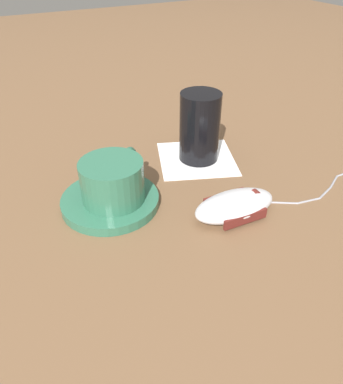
{
  "coord_description": "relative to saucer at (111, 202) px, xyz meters",
  "views": [
    {
      "loc": [
        -0.4,
        0.18,
        0.31
      ],
      "look_at": [
        -0.05,
        -0.01,
        0.03
      ],
      "focal_mm": 35.0,
      "sensor_mm": 36.0,
      "label": 1
    }
  ],
  "objects": [
    {
      "name": "mouse_cable",
      "position": [
        -0.1,
        -0.3,
        -0.0
      ],
      "size": [
        0.04,
        0.21,
        0.0
      ],
      "color": "gray",
      "rests_on": "ground"
    },
    {
      "name": "ground_plane",
      "position": [
        0.0,
        -0.06,
        -0.01
      ],
      "size": [
        3.0,
        3.0,
        0.0
      ],
      "primitive_type": "plane",
      "color": "brown"
    },
    {
      "name": "saucer",
      "position": [
        0.0,
        0.0,
        0.0
      ],
      "size": [
        0.13,
        0.13,
        0.01
      ],
      "primitive_type": "cylinder",
      "color": "#2D664C",
      "rests_on": "ground"
    },
    {
      "name": "coffee_cup",
      "position": [
        -0.0,
        -0.01,
        0.03
      ],
      "size": [
        0.09,
        0.1,
        0.06
      ],
      "color": "#2D664C",
      "rests_on": "saucer"
    },
    {
      "name": "computer_mouse",
      "position": [
        -0.09,
        -0.14,
        0.01
      ],
      "size": [
        0.06,
        0.12,
        0.03
      ],
      "color": "silver",
      "rests_on": "ground"
    },
    {
      "name": "napkin_under_glass",
      "position": [
        0.06,
        -0.17,
        -0.01
      ],
      "size": [
        0.16,
        0.16,
        0.0
      ],
      "primitive_type": "cube",
      "rotation": [
        0.0,
        0.0,
        -0.36
      ],
      "color": "white",
      "rests_on": "ground"
    },
    {
      "name": "drinking_glass",
      "position": [
        0.06,
        -0.17,
        0.05
      ],
      "size": [
        0.06,
        0.06,
        0.11
      ],
      "primitive_type": "cylinder",
      "color": "black",
      "rests_on": "napkin_under_glass"
    }
  ]
}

